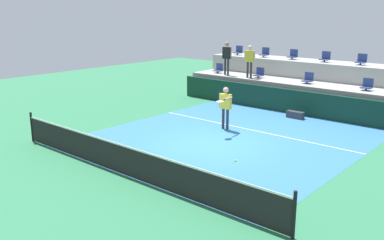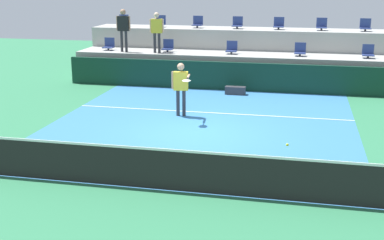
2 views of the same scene
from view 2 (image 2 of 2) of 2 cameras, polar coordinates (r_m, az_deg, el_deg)
The scene contains 24 objects.
ground_plane at distance 14.37m, azimuth 0.42°, elevation -1.59°, with size 40.00×40.00×0.00m, color #2D754C.
court_inner_paint at distance 15.31m, azimuth 1.19°, elevation -0.50°, with size 9.00×10.00×0.01m, color teal.
court_service_line at distance 16.64m, azimuth 2.12°, elevation 0.82°, with size 9.00×0.06×0.00m, color white.
tennis_net at distance 10.54m, azimuth -4.07°, elevation -5.30°, with size 10.48×0.08×1.07m.
sponsor_backboard at distance 19.99m, azimuth 3.98°, elevation 4.91°, with size 13.00×0.16×1.10m, color #0F3323.
seating_tier_lower at distance 21.24m, azimuth 4.50°, elevation 5.74°, with size 13.00×1.80×1.25m, color #9E9E99.
seating_tier_upper at distance 22.94m, azimuth 5.15°, elevation 7.54°, with size 13.00×1.80×2.10m, color #9E9E99.
stadium_chair_lower_far_left at distance 22.39m, azimuth -9.26°, elevation 8.27°, with size 0.44×0.40×0.52m.
stadium_chair_lower_left at distance 21.58m, azimuth -2.71°, elevation 8.18°, with size 0.44×0.40×0.52m.
stadium_chair_lower_center at distance 21.05m, azimuth 4.45°, elevation 7.97°, with size 0.44×0.40×0.52m.
stadium_chair_lower_right at distance 20.86m, azimuth 11.99°, elevation 7.60°, with size 0.44×0.40×0.52m.
stadium_chair_lower_far_right at distance 21.00m, azimuth 19.06°, elevation 7.15°, with size 0.44×0.40×0.52m.
stadium_chair_upper_far_left at distance 23.97m, azimuth -7.67°, elevation 10.85°, with size 0.44×0.40×0.52m.
stadium_chair_upper_left at distance 23.43m, azimuth -3.55°, elevation 10.85°, with size 0.44×0.40×0.52m.
stadium_chair_upper_mid_left at distance 23.03m, azimuth 0.63°, elevation 10.80°, with size 0.44×0.40×0.52m.
stadium_chair_upper_center at distance 22.74m, azimuth 5.09°, elevation 10.67°, with size 0.44×0.40×0.52m.
stadium_chair_upper_mid_right at distance 22.58m, azimuth 9.66°, elevation 10.48°, with size 0.44×0.40×0.52m.
stadium_chair_upper_right at distance 22.57m, azimuth 14.27°, elevation 10.23°, with size 0.44×0.40×0.52m.
stadium_chair_upper_far_right at distance 22.69m, azimuth 18.79°, elevation 9.91°, with size 0.44×0.40×0.52m.
tennis_player at distance 16.01m, azimuth -1.24°, elevation 4.03°, with size 0.82×1.17×1.70m.
spectator_leaning_on_rail at distance 21.66m, azimuth -7.66°, elevation 10.36°, with size 0.61×0.24×1.76m.
spectator_in_grey at distance 21.22m, azimuth -3.96°, elevation 10.13°, with size 0.58×0.27×1.64m.
tennis_ball at distance 11.63m, azimuth 10.60°, elevation -2.74°, with size 0.07×0.07×0.07m.
equipment_bag at distance 19.32m, azimuth 4.86°, elevation 3.30°, with size 0.76×0.28×0.30m, color #333338.
Camera 2 is at (2.82, -13.44, 4.26)m, focal length 47.77 mm.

